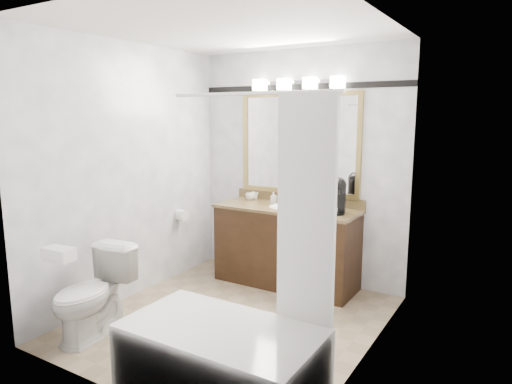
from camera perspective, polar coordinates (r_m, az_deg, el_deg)
room at (r=3.88m, az=-3.02°, el=1.32°), size 2.42×2.62×2.52m
vanity at (r=4.91m, az=3.79°, el=-6.56°), size 1.53×0.58×0.97m
mirror at (r=4.96m, az=5.35°, el=6.01°), size 1.40×0.04×1.10m
vanity_light_bar at (r=4.91m, az=5.18°, el=13.37°), size 1.02×0.14×0.12m
accent_stripe at (r=4.97m, az=5.52°, el=12.94°), size 2.40×0.01×0.06m
bathtub at (r=3.18m, az=-3.75°, el=-19.17°), size 1.30×0.75×1.96m
tp_roll at (r=5.18m, az=-9.28°, el=-2.86°), size 0.11×0.12×0.12m
toilet at (r=4.05m, az=-19.77°, el=-11.89°), size 0.47×0.75×0.73m
tissue_box at (r=3.76m, az=-23.41°, el=-7.13°), size 0.25×0.15×0.10m
coffee_maker at (r=4.55m, az=10.18°, el=-0.34°), size 0.18×0.23×0.36m
cup_left at (r=5.19m, az=-0.75°, el=-0.57°), size 0.13×0.13×0.08m
cup_right at (r=5.24m, az=-0.17°, el=-0.46°), size 0.10×0.10×0.08m
soap_bottle_a at (r=5.06m, az=2.20°, el=-0.65°), size 0.05×0.05×0.11m
soap_bottle_b at (r=4.92m, az=6.76°, el=-1.15°), size 0.08×0.08×0.09m
soap_bar at (r=4.93m, az=4.15°, el=-1.47°), size 0.10×0.08×0.03m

